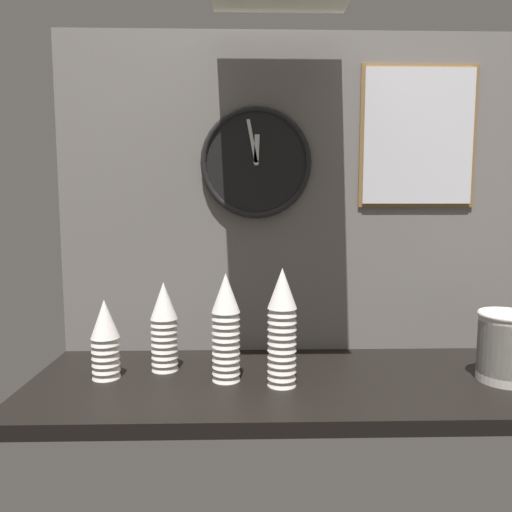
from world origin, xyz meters
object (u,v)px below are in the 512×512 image
Objects in this scene: cup_stack_center_left at (226,327)px; bowl_stack_far_right at (505,345)px; wall_clock at (256,163)px; cup_stack_center at (282,327)px; cup_stack_left at (164,326)px; cup_stack_far_left at (105,339)px; menu_board at (418,137)px.

cup_stack_center_left reaches higher than bowl_stack_far_right.
cup_stack_center_left is 0.55m from wall_clock.
cup_stack_center_left is at bearing 165.32° from cup_stack_center.
cup_stack_center_left is 0.85× the size of wall_clock.
cup_stack_left reaches higher than bowl_stack_far_right.
cup_stack_center_left reaches higher than cup_stack_left.
cup_stack_far_left reaches higher than bowl_stack_far_right.
wall_clock is at bearing 31.28° from cup_stack_left.
cup_stack_center is 0.90× the size of wall_clock.
cup_stack_center_left reaches higher than cup_stack_far_left.
wall_clock is at bearing -179.05° from menu_board.
cup_stack_left is at bearing 173.49° from bowl_stack_far_right.
cup_stack_far_left is at bearing -152.23° from wall_clock.
menu_board reaches higher than bowl_stack_far_right.
cup_stack_left is 0.82× the size of cup_stack_center.
cup_stack_left is 0.37m from cup_stack_center.
cup_stack_far_left is at bearing 177.43° from bowl_stack_far_right.
cup_stack_left is at bearing -167.60° from menu_board.
menu_board reaches higher than cup_stack_left.
menu_board is (0.62, 0.26, 0.56)m from cup_stack_center_left.
cup_stack_left is at bearing 159.70° from cup_stack_center.
cup_stack_center_left is at bearing -157.00° from menu_board.
cup_stack_center is at bearing -20.30° from cup_stack_left.
wall_clock reaches higher than cup_stack_left.
cup_stack_center is 0.51m from cup_stack_far_left.
cup_stack_left is at bearing 20.95° from cup_stack_far_left.
menu_board is (0.47, 0.30, 0.55)m from cup_stack_center.
wall_clock is at bearing 102.09° from cup_stack_center.
menu_board is at bearing 12.40° from cup_stack_left.
bowl_stack_far_right is 0.70m from menu_board.
cup_stack_center is 0.71× the size of menu_board.
cup_stack_far_left is 1.16m from menu_board.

